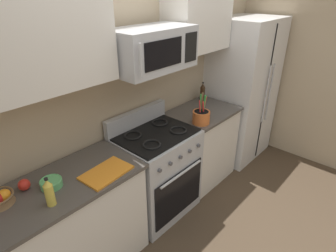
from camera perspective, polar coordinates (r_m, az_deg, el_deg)
ground_plane at (r=2.93m, az=7.70°, el=-21.85°), size 16.00×16.00×0.00m
wall_back at (r=2.76m, az=-8.12°, el=7.79°), size 8.00×0.10×2.60m
counter_left at (r=2.49m, az=-18.94°, el=-19.10°), size 1.16×0.59×0.91m
range_oven at (r=2.91m, az=-2.31°, el=-9.35°), size 0.76×0.63×1.09m
counter_right at (r=3.42m, az=6.84°, el=-3.78°), size 0.78×0.59×0.91m
refrigerator at (r=3.88m, az=14.71°, el=6.92°), size 0.86×0.70×1.84m
wall_right at (r=4.03m, az=27.03°, el=11.29°), size 0.10×8.00×2.60m
microwave at (r=2.41m, az=-3.33°, el=15.41°), size 0.75×0.44×0.35m
upper_cabinets_left at (r=1.94m, az=-27.92°, el=15.50°), size 1.15×0.34×0.69m
upper_cabinets_right at (r=3.05m, az=6.10°, el=21.43°), size 0.77×0.34×0.69m
utensil_crock at (r=2.88m, az=6.77°, el=1.96°), size 0.18×0.18×0.31m
apple_loose at (r=2.22m, az=-27.22°, el=-10.58°), size 0.08×0.08×0.08m
cutting_board at (r=2.20m, az=-12.43°, el=-9.21°), size 0.39×0.27×0.02m
bottle_oil at (r=1.99m, az=-23.01°, el=-12.37°), size 0.06×0.06×0.21m
bottle_soy at (r=3.44m, az=7.04°, el=6.81°), size 0.06×0.06×0.24m
prep_bowl at (r=2.18m, az=-22.66°, el=-10.65°), size 0.15×0.15×0.06m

